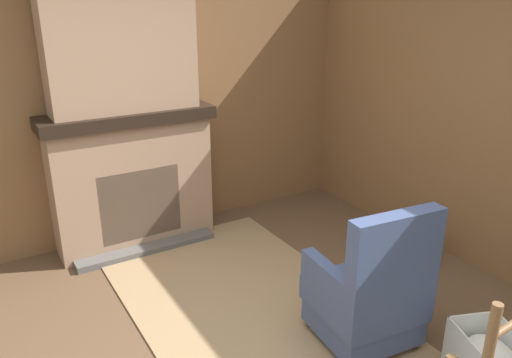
{
  "coord_description": "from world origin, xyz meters",
  "views": [
    {
      "loc": [
        2.13,
        -1.27,
        2.25
      ],
      "look_at": [
        -1.0,
        0.63,
        0.9
      ],
      "focal_mm": 35.0,
      "sensor_mm": 36.0,
      "label": 1
    }
  ],
  "objects_px": {
    "firewood_stack": "(402,247)",
    "oil_lamp_vase": "(77,105)",
    "armchair": "(369,295)",
    "storage_case": "(158,100)",
    "decorative_plate_on_mantel": "(116,94)"
  },
  "relations": [
    {
      "from": "oil_lamp_vase",
      "to": "storage_case",
      "type": "relative_size",
      "value": 1.01
    },
    {
      "from": "firewood_stack",
      "to": "oil_lamp_vase",
      "type": "bearing_deg",
      "value": -124.92
    },
    {
      "from": "oil_lamp_vase",
      "to": "decorative_plate_on_mantel",
      "type": "height_order",
      "value": "decorative_plate_on_mantel"
    },
    {
      "from": "armchair",
      "to": "firewood_stack",
      "type": "bearing_deg",
      "value": -51.07
    },
    {
      "from": "storage_case",
      "to": "decorative_plate_on_mantel",
      "type": "bearing_deg",
      "value": -93.06
    },
    {
      "from": "firewood_stack",
      "to": "oil_lamp_vase",
      "type": "height_order",
      "value": "oil_lamp_vase"
    },
    {
      "from": "oil_lamp_vase",
      "to": "storage_case",
      "type": "height_order",
      "value": "oil_lamp_vase"
    },
    {
      "from": "oil_lamp_vase",
      "to": "decorative_plate_on_mantel",
      "type": "distance_m",
      "value": 0.35
    },
    {
      "from": "armchair",
      "to": "storage_case",
      "type": "height_order",
      "value": "storage_case"
    },
    {
      "from": "firewood_stack",
      "to": "decorative_plate_on_mantel",
      "type": "xyz_separation_m",
      "value": [
        -1.65,
        -1.98,
        1.31
      ]
    },
    {
      "from": "armchair",
      "to": "oil_lamp_vase",
      "type": "xyz_separation_m",
      "value": [
        -2.32,
        -1.25,
        1.01
      ]
    },
    {
      "from": "firewood_stack",
      "to": "storage_case",
      "type": "height_order",
      "value": "storage_case"
    },
    {
      "from": "armchair",
      "to": "storage_case",
      "type": "relative_size",
      "value": 4.15
    },
    {
      "from": "oil_lamp_vase",
      "to": "storage_case",
      "type": "distance_m",
      "value": 0.72
    },
    {
      "from": "firewood_stack",
      "to": "decorative_plate_on_mantel",
      "type": "height_order",
      "value": "decorative_plate_on_mantel"
    }
  ]
}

